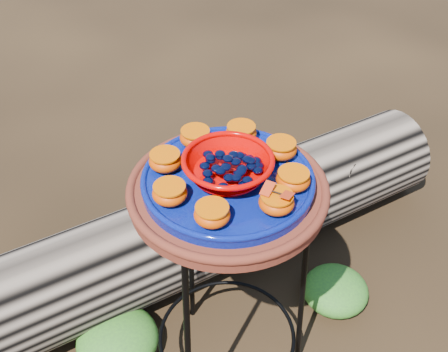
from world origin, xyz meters
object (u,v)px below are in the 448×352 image
red_bowl (228,168)px  cobalt_plate (228,182)px  plant_stand (227,292)px  driftwood_log (215,224)px  terracotta_saucer (228,192)px

red_bowl → cobalt_plate: bearing=0.0°
plant_stand → cobalt_plate: (0.00, 0.00, 0.40)m
plant_stand → driftwood_log: bearing=63.9°
terracotta_saucer → cobalt_plate: bearing=0.0°
terracotta_saucer → red_bowl: red_bowl is taller
cobalt_plate → red_bowl: size_ratio=2.00×
terracotta_saucer → driftwood_log: 0.71m
red_bowl → driftwood_log: size_ratio=0.11×
plant_stand → driftwood_log: plant_stand is taller
red_bowl → plant_stand: bearing=0.0°
terracotta_saucer → cobalt_plate: cobalt_plate is taller
plant_stand → cobalt_plate: size_ratio=1.78×
plant_stand → red_bowl: 0.44m
driftwood_log → red_bowl: bearing=-116.1°
cobalt_plate → red_bowl: 0.04m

